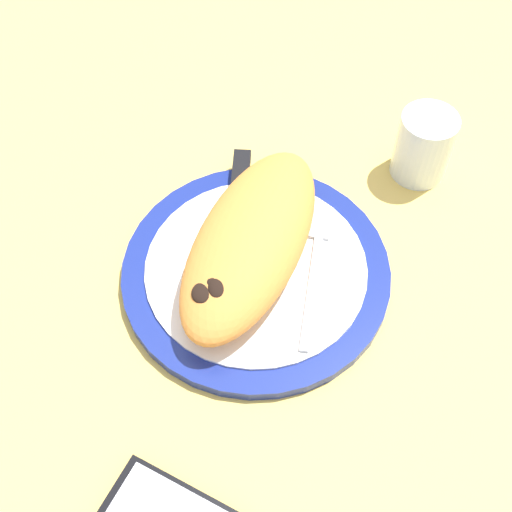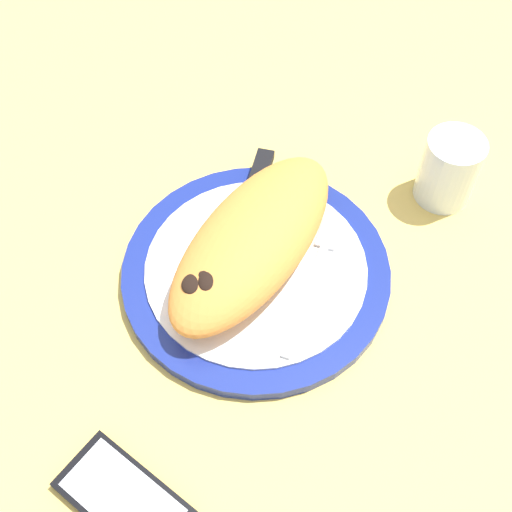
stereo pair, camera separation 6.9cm
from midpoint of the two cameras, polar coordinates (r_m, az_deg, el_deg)
The scene contains 6 objects.
ground_plane at distance 73.67cm, azimuth -2.69°, elevation -2.49°, with size 150.00×150.00×3.00cm, color #DBB756.
plate at distance 71.72cm, azimuth -2.76°, elevation -1.51°, with size 28.59×28.59×1.71cm.
calzone at distance 69.21cm, azimuth -3.33°, elevation 1.04°, with size 26.98×14.33×5.91cm.
fork at distance 71.01cm, azimuth 2.29°, elevation -0.75°, with size 17.81×2.99×0.40cm.
knife at distance 75.52cm, azimuth -4.16°, elevation 4.29°, with size 22.07×5.83×1.20cm.
water_glass at distance 80.27cm, azimuth 11.55°, elevation 8.73°, with size 6.51×6.51×8.45cm.
Camera 1 is at (-38.10, -9.39, 60.95)cm, focal length 47.21 mm.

